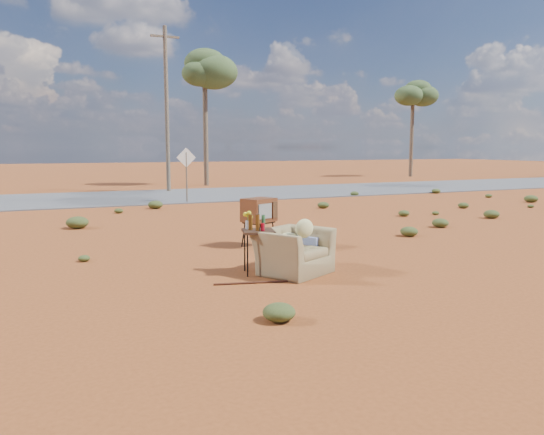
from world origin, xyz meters
name	(u,v)px	position (x,y,z in m)	size (l,w,h in m)	color
ground	(273,267)	(0.00, 0.00, 0.00)	(140.00, 140.00, 0.00)	brown
highway	(137,197)	(0.00, 15.00, 0.02)	(140.00, 7.00, 0.04)	#565659
armchair	(296,245)	(0.22, -0.50, 0.49)	(1.56, 1.45, 1.05)	olive
tv_unit	(259,211)	(0.56, 2.05, 0.80)	(0.83, 0.76, 1.08)	black
side_table	(256,228)	(-0.46, -0.28, 0.80)	(0.65, 0.65, 1.08)	#3D2616
rusty_bar	(254,283)	(-0.76, -0.96, 0.02)	(0.04, 0.04, 1.32)	#4B2214
road_sign	(186,165)	(1.50, 12.00, 1.50)	(0.78, 0.06, 2.19)	brown
eucalyptus_center	(205,72)	(5.00, 21.00, 6.43)	(3.20, 3.20, 7.60)	brown
eucalyptus_right	(413,97)	(22.00, 24.00, 5.94)	(3.20, 3.20, 7.10)	brown
utility_pole_center	(167,107)	(2.00, 17.50, 4.15)	(1.40, 0.20, 8.00)	brown
scrub_patch	(174,229)	(-0.82, 4.41, 0.14)	(17.49, 8.07, 0.33)	#3F4A20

